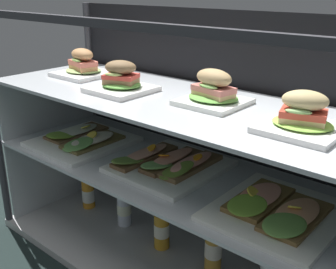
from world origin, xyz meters
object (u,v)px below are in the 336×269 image
(juice_bottle_tucked_behind, at_px, (88,192))
(plated_roll_sandwich_mid_left, at_px, (83,67))
(open_sandwich_tray_near_right_corner, at_px, (275,210))
(juice_bottle_front_second, at_px, (162,229))
(juice_bottle_front_left_end, at_px, (124,207))
(plated_roll_sandwich_far_left, at_px, (121,81))
(plated_roll_sandwich_center, at_px, (213,92))
(open_sandwich_tray_far_left, at_px, (168,163))
(open_sandwich_tray_left_of_center, at_px, (82,139))
(plated_roll_sandwich_right_of_center, at_px, (303,118))
(juice_bottle_front_right_end, at_px, (213,248))

(juice_bottle_tucked_behind, bearing_deg, plated_roll_sandwich_mid_left, -19.76)
(open_sandwich_tray_near_right_corner, height_order, juice_bottle_front_second, open_sandwich_tray_near_right_corner)
(juice_bottle_front_left_end, xyz_separation_m, juice_bottle_front_second, (0.23, -0.02, -0.00))
(plated_roll_sandwich_far_left, height_order, open_sandwich_tray_near_right_corner, plated_roll_sandwich_far_left)
(plated_roll_sandwich_center, height_order, open_sandwich_tray_far_left, plated_roll_sandwich_center)
(plated_roll_sandwich_far_left, height_order, open_sandwich_tray_far_left, plated_roll_sandwich_far_left)
(open_sandwich_tray_left_of_center, distance_m, juice_bottle_front_left_end, 0.35)
(plated_roll_sandwich_mid_left, height_order, open_sandwich_tray_far_left, plated_roll_sandwich_mid_left)
(plated_roll_sandwich_mid_left, xyz_separation_m, plated_roll_sandwich_right_of_center, (0.96, -0.06, -0.00))
(plated_roll_sandwich_far_left, relative_size, plated_roll_sandwich_center, 1.03)
(open_sandwich_tray_far_left, bearing_deg, plated_roll_sandwich_mid_left, 177.01)
(juice_bottle_front_right_end, bearing_deg, open_sandwich_tray_left_of_center, -172.34)
(juice_bottle_front_left_end, distance_m, juice_bottle_front_right_end, 0.48)
(plated_roll_sandwich_right_of_center, height_order, open_sandwich_tray_far_left, plated_roll_sandwich_right_of_center)
(open_sandwich_tray_far_left, relative_size, juice_bottle_tucked_behind, 1.88)
(plated_roll_sandwich_center, relative_size, plated_roll_sandwich_right_of_center, 0.96)
(open_sandwich_tray_near_right_corner, distance_m, juice_bottle_tucked_behind, 1.02)
(plated_roll_sandwich_center, distance_m, juice_bottle_front_left_end, 0.75)
(open_sandwich_tray_far_left, distance_m, open_sandwich_tray_near_right_corner, 0.44)
(plated_roll_sandwich_mid_left, height_order, juice_bottle_front_left_end, plated_roll_sandwich_mid_left)
(juice_bottle_front_left_end, distance_m, juice_bottle_front_second, 0.24)
(plated_roll_sandwich_right_of_center, relative_size, juice_bottle_front_right_end, 0.83)
(plated_roll_sandwich_mid_left, bearing_deg, plated_roll_sandwich_center, -0.22)
(juice_bottle_tucked_behind, bearing_deg, open_sandwich_tray_near_right_corner, -5.01)
(juice_bottle_front_left_end, height_order, juice_bottle_front_right_end, juice_bottle_front_right_end)
(juice_bottle_front_second, bearing_deg, plated_roll_sandwich_far_left, -141.63)
(juice_bottle_front_second, height_order, juice_bottle_front_right_end, juice_bottle_front_right_end)
(plated_roll_sandwich_center, xyz_separation_m, open_sandwich_tray_left_of_center, (-0.59, -0.07, -0.29))
(open_sandwich_tray_left_of_center, xyz_separation_m, juice_bottle_front_left_end, (0.13, 0.09, -0.31))
(plated_roll_sandwich_mid_left, distance_m, plated_roll_sandwich_right_of_center, 0.96)
(plated_roll_sandwich_far_left, height_order, plated_roll_sandwich_right_of_center, plated_roll_sandwich_far_left)
(juice_bottle_front_left_end, bearing_deg, open_sandwich_tray_near_right_corner, -7.06)
(open_sandwich_tray_left_of_center, distance_m, juice_bottle_front_second, 0.49)
(open_sandwich_tray_far_left, height_order, juice_bottle_front_right_end, open_sandwich_tray_far_left)
(juice_bottle_tucked_behind, bearing_deg, plated_roll_sandwich_right_of_center, -4.53)
(open_sandwich_tray_left_of_center, distance_m, juice_bottle_tucked_behind, 0.34)
(plated_roll_sandwich_right_of_center, height_order, juice_bottle_tucked_behind, plated_roll_sandwich_right_of_center)
(plated_roll_sandwich_center, distance_m, open_sandwich_tray_left_of_center, 0.66)
(plated_roll_sandwich_far_left, xyz_separation_m, juice_bottle_front_right_end, (0.35, 0.09, -0.57))
(plated_roll_sandwich_far_left, xyz_separation_m, plated_roll_sandwich_center, (0.33, 0.08, 0.00))
(juice_bottle_front_left_end, relative_size, juice_bottle_front_second, 0.95)
(open_sandwich_tray_far_left, height_order, juice_bottle_tucked_behind, open_sandwich_tray_far_left)
(plated_roll_sandwich_right_of_center, bearing_deg, plated_roll_sandwich_center, 169.48)
(juice_bottle_tucked_behind, relative_size, juice_bottle_front_second, 0.94)
(plated_roll_sandwich_mid_left, height_order, plated_roll_sandwich_far_left, plated_roll_sandwich_mid_left)
(open_sandwich_tray_far_left, relative_size, juice_bottle_front_right_end, 1.52)
(juice_bottle_front_second, bearing_deg, plated_roll_sandwich_mid_left, -179.24)
(plated_roll_sandwich_mid_left, bearing_deg, open_sandwich_tray_far_left, -2.99)
(plated_roll_sandwich_center, relative_size, juice_bottle_front_left_end, 0.98)
(juice_bottle_front_second, bearing_deg, open_sandwich_tray_far_left, -27.38)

